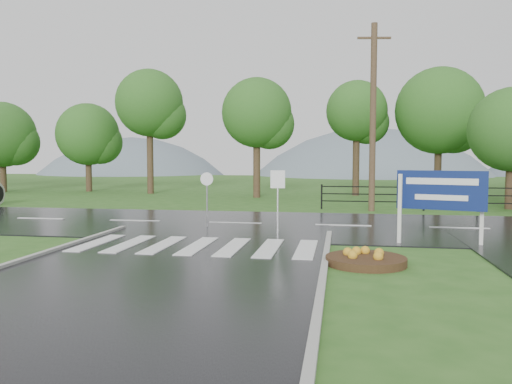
# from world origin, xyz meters

# --- Properties ---
(ground) EXTENTS (120.00, 120.00, 0.00)m
(ground) POSITION_xyz_m (0.00, 0.00, 0.00)
(ground) COLOR #2E5D1F
(ground) RESTS_ON ground
(main_road) EXTENTS (90.00, 8.00, 0.04)m
(main_road) POSITION_xyz_m (0.00, 10.00, 0.00)
(main_road) COLOR black
(main_road) RESTS_ON ground
(crosswalk) EXTENTS (6.50, 2.80, 0.02)m
(crosswalk) POSITION_xyz_m (0.00, 5.00, 0.06)
(crosswalk) COLOR silver
(crosswalk) RESTS_ON ground
(fence_west) EXTENTS (9.58, 0.08, 1.20)m
(fence_west) POSITION_xyz_m (7.75, 16.00, 0.72)
(fence_west) COLOR black
(fence_west) RESTS_ON ground
(hills) EXTENTS (102.00, 48.00, 48.00)m
(hills) POSITION_xyz_m (3.49, 65.00, -15.54)
(hills) COLOR slate
(hills) RESTS_ON ground
(treeline) EXTENTS (83.20, 5.20, 10.00)m
(treeline) POSITION_xyz_m (1.00, 24.00, 0.00)
(treeline) COLOR #265C1C
(treeline) RESTS_ON ground
(estate_billboard) EXTENTS (2.36, 0.76, 2.13)m
(estate_billboard) POSITION_xyz_m (6.69, 6.53, 1.47)
(estate_billboard) COLOR silver
(estate_billboard) RESTS_ON ground
(flower_bed) EXTENTS (1.87, 1.87, 0.37)m
(flower_bed) POSITION_xyz_m (4.49, 3.56, 0.14)
(flower_bed) COLOR #332111
(flower_bed) RESTS_ON ground
(reg_sign_small) EXTENTS (0.46, 0.08, 2.09)m
(reg_sign_small) POSITION_xyz_m (1.91, 7.56, 1.48)
(reg_sign_small) COLOR #939399
(reg_sign_small) RESTS_ON ground
(reg_sign_round) EXTENTS (0.46, 0.06, 1.97)m
(reg_sign_round) POSITION_xyz_m (-0.75, 8.77, 1.27)
(reg_sign_round) COLOR #939399
(reg_sign_round) RESTS_ON ground
(utility_pole_east) EXTENTS (1.53, 0.34, 8.60)m
(utility_pole_east) POSITION_xyz_m (5.33, 15.50, 4.37)
(utility_pole_east) COLOR #473523
(utility_pole_east) RESTS_ON ground
(entrance_tree_left) EXTENTS (4.05, 4.05, 5.86)m
(entrance_tree_left) POSITION_xyz_m (11.97, 17.50, 3.81)
(entrance_tree_left) COLOR #3D2B1C
(entrance_tree_left) RESTS_ON ground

